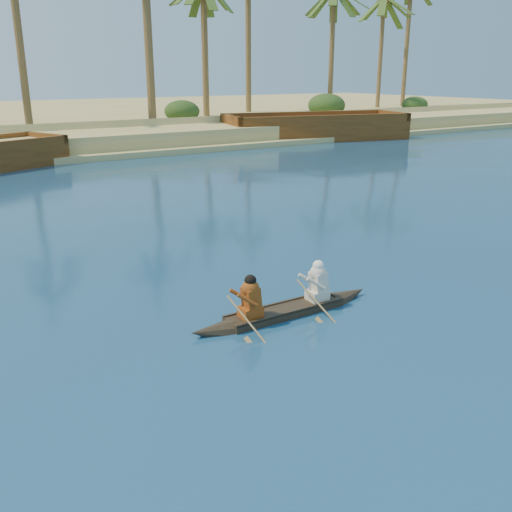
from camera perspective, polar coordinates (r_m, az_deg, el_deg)
canoe at (r=12.05m, az=2.93°, el=-4.87°), size 4.42×0.62×1.22m
barge_right at (r=44.67m, az=5.97°, el=12.55°), size 14.42×7.62×2.29m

